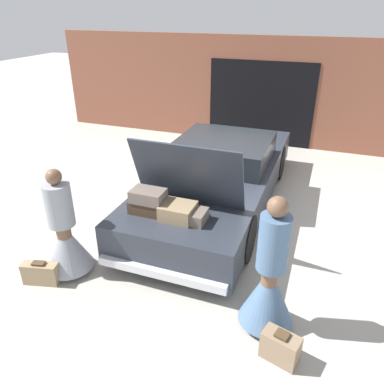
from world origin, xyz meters
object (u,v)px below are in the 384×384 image
Objects in this scene: car at (218,177)px; suitcase_beside_left_person at (41,273)px; person_left at (65,237)px; person_right at (269,284)px; suitcase_beside_right_person at (280,347)px.

car is 10.25× the size of suitcase_beside_left_person.
person_left is 3.08× the size of suitcase_beside_left_person.
person_left is 0.58m from suitcase_beside_left_person.
suitcase_beside_left_person is (-1.61, -3.08, -0.41)m from car.
person_left is 2.86m from person_right.
car is 11.94× the size of suitcase_beside_right_person.
car is 3.06m from person_left.
person_right reaches higher than person_left.
person_left is at bearing 171.01° from suitcase_beside_right_person.
person_right is 3.90× the size of suitcase_beside_right_person.
suitcase_beside_left_person is at bearing 177.96° from suitcase_beside_right_person.
suitcase_beside_left_person is 1.17× the size of suitcase_beside_right_person.
car reaches higher than suitcase_beside_left_person.
suitcase_beside_left_person is at bearing -117.58° from car.
car is 3.33× the size of person_left.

